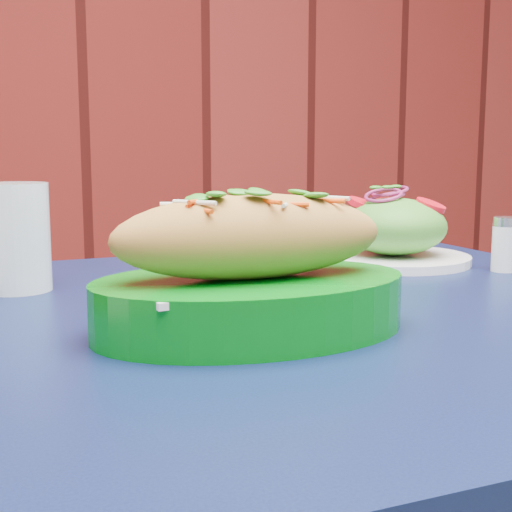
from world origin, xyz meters
name	(u,v)px	position (x,y,z in m)	size (l,w,h in m)	color
cafe_table	(330,380)	(0.29, 1.43, 0.66)	(0.86, 0.86, 0.75)	black
banh_mi_basket	(251,275)	(0.16, 1.36, 0.80)	(0.30, 0.21, 0.13)	#016C10
salad_plate	(394,233)	(0.51, 1.61, 0.79)	(0.22, 0.22, 0.11)	white
water_glass	(16,237)	(0.00, 1.65, 0.81)	(0.08, 0.08, 0.12)	silver
salt_shaker	(505,244)	(0.60, 1.49, 0.79)	(0.03, 0.03, 0.07)	white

